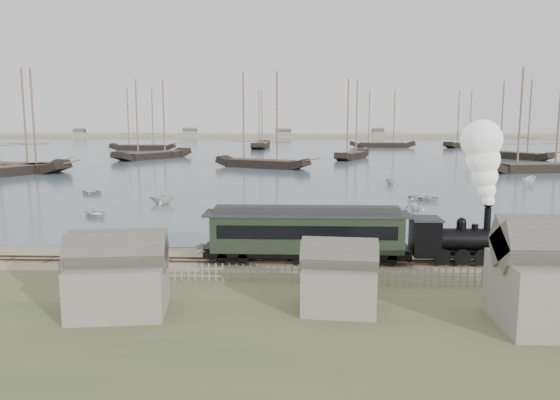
{
  "coord_description": "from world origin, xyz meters",
  "views": [
    {
      "loc": [
        -0.1,
        -41.19,
        10.6
      ],
      "look_at": [
        -1.96,
        5.5,
        3.5
      ],
      "focal_mm": 35.0,
      "sensor_mm": 36.0,
      "label": 1
    }
  ],
  "objects": [
    {
      "name": "schooner_3",
      "position": [
        12.74,
        98.66,
        10.06
      ],
      "size": [
        10.79,
        17.24,
        20.0
      ],
      "primitive_type": null,
      "rotation": [
        0.0,
        0.0,
        1.14
      ],
      "color": "black",
      "rests_on": "harbor_water"
    },
    {
      "name": "schooner_5",
      "position": [
        54.37,
        100.75,
        10.06
      ],
      "size": [
        15.44,
        18.5,
        20.0
      ],
      "primitive_type": null,
      "rotation": [
        0.0,
        0.0,
        -0.93
      ],
      "color": "black",
      "rests_on": "harbor_water"
    },
    {
      "name": "rail_track",
      "position": [
        0.0,
        -2.0,
        0.04
      ],
      "size": [
        120.0,
        1.8,
        0.16
      ],
      "color": "#3E2D22",
      "rests_on": "ground"
    },
    {
      "name": "rowboat_1",
      "position": [
        -17.23,
        24.41,
        0.93
      ],
      "size": [
        3.07,
        3.48,
        1.73
      ],
      "primitive_type": "imported",
      "rotation": [
        0.0,
        0.0,
        1.5
      ],
      "color": "silver",
      "rests_on": "harbor_water"
    },
    {
      "name": "shed_mid",
      "position": [
        2.0,
        -12.0,
        0.0
      ],
      "size": [
        4.0,
        3.5,
        3.6
      ],
      "primitive_type": null,
      "color": "gray",
      "rests_on": "ground"
    },
    {
      "name": "rowboat_5",
      "position": [
        35.55,
        45.34,
        0.76
      ],
      "size": [
        3.57,
        3.47,
        1.4
      ],
      "primitive_type": "imported",
      "rotation": [
        0.0,
        0.0,
        2.39
      ],
      "color": "silver",
      "rests_on": "harbor_water"
    },
    {
      "name": "picket_fence_east",
      "position": [
        12.5,
        -7.5,
        0.0
      ],
      "size": [
        15.0,
        0.1,
        1.2
      ],
      "primitive_type": null,
      "color": "gray",
      "rests_on": "ground"
    },
    {
      "name": "schooner_1",
      "position": [
        -38.32,
        97.83,
        10.06
      ],
      "size": [
        17.04,
        22.92,
        20.0
      ],
      "primitive_type": null,
      "rotation": [
        0.0,
        0.0,
        1.02
      ],
      "color": "black",
      "rests_on": "harbor_water"
    },
    {
      "name": "schooner_10",
      "position": [
        -52.53,
        58.16,
        10.06
      ],
      "size": [
        12.86,
        19.73,
        20.0
      ],
      "primitive_type": null,
      "rotation": [
        0.0,
        0.0,
        1.11
      ],
      "color": "black",
      "rests_on": "harbor_water"
    },
    {
      "name": "harbor_water",
      "position": [
        0.0,
        170.0,
        0.03
      ],
      "size": [
        600.0,
        336.0,
        0.06
      ],
      "primitive_type": "cube",
      "color": "#4D646F",
      "rests_on": "ground"
    },
    {
      "name": "schooner_2",
      "position": [
        -8.5,
        73.46,
        10.06
      ],
      "size": [
        21.03,
        13.53,
        20.0
      ],
      "primitive_type": null,
      "rotation": [
        0.0,
        0.0,
        -0.45
      ],
      "color": "black",
      "rests_on": "harbor_water"
    },
    {
      "name": "beached_dinghy",
      "position": [
        -6.76,
        0.74,
        0.36
      ],
      "size": [
        3.58,
        4.13,
        0.72
      ],
      "primitive_type": "imported",
      "rotation": [
        0.0,
        0.0,
        1.19
      ],
      "color": "silver",
      "rests_on": "ground"
    },
    {
      "name": "rowboat_0",
      "position": [
        -22.12,
        15.43,
        0.4
      ],
      "size": [
        3.97,
        4.06,
        0.69
      ],
      "primitive_type": "imported",
      "rotation": [
        0.0,
        0.0,
        0.85
      ],
      "color": "silver",
      "rests_on": "harbor_water"
    },
    {
      "name": "far_spit",
      "position": [
        0.0,
        250.0,
        0.0
      ],
      "size": [
        500.0,
        20.0,
        1.8
      ],
      "primitive_type": "cube",
      "color": "tan",
      "rests_on": "ground"
    },
    {
      "name": "schooner_9",
      "position": [
        57.62,
        156.12,
        10.06
      ],
      "size": [
        18.1,
        16.74,
        20.0
      ],
      "primitive_type": null,
      "rotation": [
        0.0,
        0.0,
        0.72
      ],
      "color": "black",
      "rests_on": "harbor_water"
    },
    {
      "name": "shed_right",
      "position": [
        13.0,
        -14.0,
        0.0
      ],
      "size": [
        6.0,
        5.0,
        5.1
      ],
      "primitive_type": null,
      "color": "gray",
      "rests_on": "ground"
    },
    {
      "name": "rowboat_7",
      "position": [
        13.91,
        45.14,
        0.85
      ],
      "size": [
        3.21,
        2.84,
        1.59
      ],
      "primitive_type": "imported",
      "rotation": [
        0.0,
        0.0,
        0.08
      ],
      "color": "silver",
      "rests_on": "harbor_water"
    },
    {
      "name": "rowboat_2",
      "position": [
        10.09,
        6.35,
        0.7
      ],
      "size": [
        3.35,
        1.39,
        1.27
      ],
      "primitive_type": "imported",
      "rotation": [
        0.0,
        0.0,
        3.19
      ],
      "color": "silver",
      "rests_on": "harbor_water"
    },
    {
      "name": "schooner_4",
      "position": [
        45.64,
        65.88,
        10.06
      ],
      "size": [
        21.36,
        8.56,
        20.0
      ],
      "primitive_type": null,
      "rotation": [
        0.0,
        0.0,
        0.18
      ],
      "color": "black",
      "rests_on": "harbor_water"
    },
    {
      "name": "schooner_8",
      "position": [
        28.25,
        153.09,
        10.06
      ],
      "size": [
        22.71,
        5.65,
        20.0
      ],
      "primitive_type": null,
      "rotation": [
        0.0,
        0.0,
        -0.02
      ],
      "color": "black",
      "rests_on": "harbor_water"
    },
    {
      "name": "schooner_6",
      "position": [
        -51.54,
        133.51,
        10.06
      ],
      "size": [
        21.03,
        5.46,
        20.0
      ],
      "primitive_type": null,
      "rotation": [
        0.0,
        0.0,
        -0.03
      ],
      "color": "black",
      "rests_on": "harbor_water"
    },
    {
      "name": "passenger_coach",
      "position": [
        0.29,
        -2.0,
        2.29
      ],
      "size": [
        14.97,
        2.89,
        3.64
      ],
      "color": "black",
      "rests_on": "ground"
    },
    {
      "name": "ground",
      "position": [
        0.0,
        0.0,
        0.0
      ],
      "size": [
        600.0,
        600.0,
        0.0
      ],
      "primitive_type": "plane",
      "color": "tan",
      "rests_on": "ground"
    },
    {
      "name": "shed_left",
      "position": [
        -10.0,
        -13.0,
        0.0
      ],
      "size": [
        5.0,
        4.0,
        4.1
      ],
      "primitive_type": null,
      "color": "gray",
      "rests_on": "ground"
    },
    {
      "name": "picket_fence_west",
      "position": [
        -6.5,
        -7.0,
        0.0
      ],
      "size": [
        19.0,
        0.1,
        1.2
      ],
      "primitive_type": null,
      "color": "gray",
      "rests_on": "ground"
    },
    {
      "name": "schooner_7",
      "position": [
        -14.29,
        147.8,
        10.06
      ],
      "size": [
        6.05,
        22.73,
        20.0
      ],
      "primitive_type": null,
      "rotation": [
        0.0,
        0.0,
        1.53
      ],
      "color": "black",
      "rests_on": "harbor_water"
    },
    {
      "name": "locomotive",
      "position": [
        12.51,
        -2.0,
        4.64
      ],
      "size": [
        8.09,
        3.02,
        10.08
      ],
      "color": "black",
      "rests_on": "ground"
    },
    {
      "name": "rowboat_4",
      "position": [
        12.92,
        20.87,
        0.8
      ],
      "size": [
        3.67,
        3.56,
        1.48
      ],
      "primitive_type": "imported",
      "rotation": [
        0.0,
        0.0,
        5.71
      ],
      "color": "silver",
      "rests_on": "harbor_water"
    },
    {
      "name": "schooner_0",
      "position": [
        -57.2,
        62.69,
        10.06
      ],
      "size": [
        25.78,
        11.27,
        20.0
      ],
      "primitive_type": null,
      "rotation": [
        0.0,
        0.0,
        -0.23
      ],
      "color": "black",
      "rests_on": "harbor_water"
    },
    {
      "name": "rowboat_3",
      "position": [
        15.56,
        28.32,
        0.48
      ],
      "size": [
        4.52,
        4.93,
        0.83
      ],
      "primitive_type": "imported",
      "rotation": [
        0.0,
        0.0,
        1.04
      ],
      "color": "silver",
      "rests_on": "harbor_water"
    },
    {
      "name": "rowboat_6",
      "position": [
        -29.41,
        32.68,
        0.43
      ],
      "size": [
        3.92,
        4.32,
        0.73
      ],
      "primitive_type": "imported",
      "rotation": [
        0.0,
        0.0,
        4.21
      ],
      "color": "silver",
      "rests_on": "harbor_water"
    }
  ]
}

